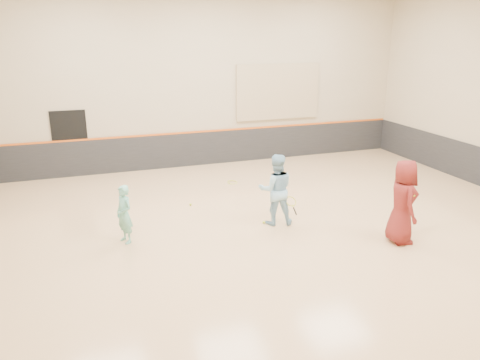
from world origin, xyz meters
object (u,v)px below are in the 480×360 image
object	(u,v)px
instructor	(276,190)
young_man	(403,202)
girl	(124,214)
spare_racket	(232,181)

from	to	relation	value
instructor	young_man	xyz separation A→B (m)	(2.27, -1.89, 0.07)
girl	young_man	world-z (taller)	young_man
instructor	spare_racket	xyz separation A→B (m)	(0.00, 3.47, -0.83)
young_man	instructor	bearing A→B (deg)	63.89
spare_racket	young_man	bearing A→B (deg)	-67.06
young_man	spare_racket	bearing A→B (deg)	36.62
young_man	spare_racket	xyz separation A→B (m)	(-2.27, 5.36, -0.90)
girl	instructor	bearing A→B (deg)	62.83
spare_racket	girl	bearing A→B (deg)	-137.53
girl	spare_racket	distance (m)	5.00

